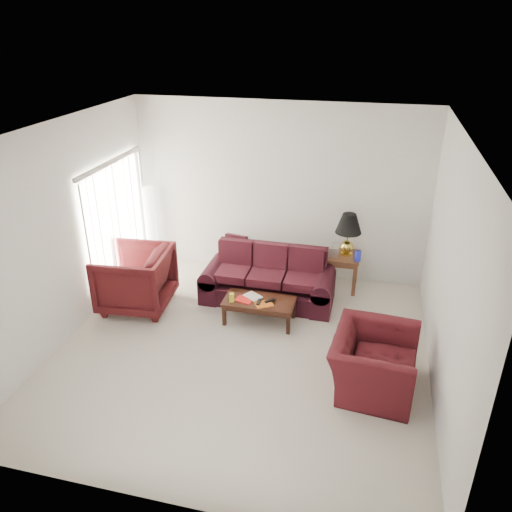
{
  "coord_description": "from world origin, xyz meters",
  "views": [
    {
      "loc": [
        1.54,
        -5.46,
        4.17
      ],
      "look_at": [
        0.0,
        0.85,
        1.05
      ],
      "focal_mm": 35.0,
      "sensor_mm": 36.0,
      "label": 1
    }
  ],
  "objects_px": {
    "sofa": "(268,277)",
    "armchair_left": "(135,279)",
    "end_table": "(341,271)",
    "armchair_right": "(374,362)",
    "floor_lamp": "(151,226)",
    "coffee_table": "(259,311)"
  },
  "relations": [
    {
      "from": "floor_lamp",
      "to": "armchair_right",
      "type": "height_order",
      "value": "floor_lamp"
    },
    {
      "from": "coffee_table",
      "to": "armchair_right",
      "type": "bearing_deg",
      "value": -52.22
    },
    {
      "from": "sofa",
      "to": "armchair_left",
      "type": "bearing_deg",
      "value": -160.14
    },
    {
      "from": "floor_lamp",
      "to": "coffee_table",
      "type": "relative_size",
      "value": 1.43
    },
    {
      "from": "end_table",
      "to": "armchair_right",
      "type": "height_order",
      "value": "armchair_right"
    },
    {
      "from": "armchair_left",
      "to": "coffee_table",
      "type": "bearing_deg",
      "value": 85.49
    },
    {
      "from": "armchair_left",
      "to": "armchair_right",
      "type": "relative_size",
      "value": 0.95
    },
    {
      "from": "sofa",
      "to": "coffee_table",
      "type": "relative_size",
      "value": 1.98
    },
    {
      "from": "end_table",
      "to": "armchair_right",
      "type": "bearing_deg",
      "value": -76.38
    },
    {
      "from": "coffee_table",
      "to": "sofa",
      "type": "bearing_deg",
      "value": 72.01
    },
    {
      "from": "floor_lamp",
      "to": "armchair_right",
      "type": "distance_m",
      "value": 4.8
    },
    {
      "from": "armchair_right",
      "to": "coffee_table",
      "type": "bearing_deg",
      "value": 62.41
    },
    {
      "from": "end_table",
      "to": "coffee_table",
      "type": "xyz_separation_m",
      "value": [
        -1.1,
        -1.36,
        -0.12
      ]
    },
    {
      "from": "end_table",
      "to": "floor_lamp",
      "type": "distance_m",
      "value": 3.49
    },
    {
      "from": "sofa",
      "to": "end_table",
      "type": "bearing_deg",
      "value": 34.23
    },
    {
      "from": "sofa",
      "to": "armchair_left",
      "type": "relative_size",
      "value": 1.96
    },
    {
      "from": "sofa",
      "to": "coffee_table",
      "type": "distance_m",
      "value": 0.69
    },
    {
      "from": "armchair_right",
      "to": "coffee_table",
      "type": "height_order",
      "value": "armchair_right"
    },
    {
      "from": "sofa",
      "to": "coffee_table",
      "type": "bearing_deg",
      "value": -87.41
    },
    {
      "from": "floor_lamp",
      "to": "armchair_right",
      "type": "relative_size",
      "value": 1.33
    },
    {
      "from": "sofa",
      "to": "end_table",
      "type": "xyz_separation_m",
      "value": [
        1.11,
        0.72,
        -0.12
      ]
    },
    {
      "from": "armchair_right",
      "to": "armchair_left",
      "type": "bearing_deg",
      "value": 79.02
    }
  ]
}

